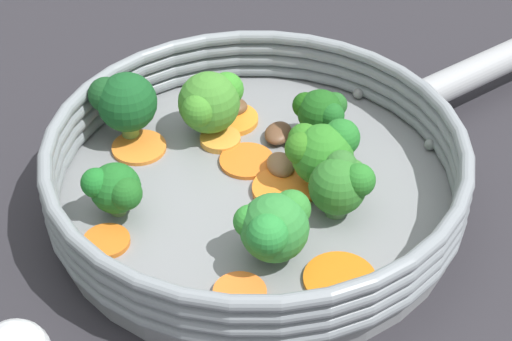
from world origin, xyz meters
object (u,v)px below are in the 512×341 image
(skillet, at_px, (256,195))
(broccoli_floret_1, at_px, (115,189))
(carrot_slice_2, at_px, (283,191))
(carrot_slice_5, at_px, (240,294))
(carrot_slice_4, at_px, (340,279))
(broccoli_floret_3, at_px, (210,102))
(carrot_slice_0, at_px, (220,139))
(mushroom_piece_2, at_px, (228,107))
(carrot_slice_3, at_px, (106,241))
(carrot_slice_6, at_px, (247,161))
(broccoli_floret_5, at_px, (321,112))
(mushroom_piece_0, at_px, (280,165))
(broccoli_floret_4, at_px, (321,151))
(carrot_slice_7, at_px, (139,147))
(mushroom_piece_1, at_px, (284,134))
(carrot_slice_1, at_px, (232,119))
(broccoli_floret_6, at_px, (122,101))
(broccoli_floret_0, at_px, (342,182))
(broccoli_floret_2, at_px, (274,226))

(skillet, xyz_separation_m, broccoli_floret_1, (-0.08, -0.06, 0.03))
(carrot_slice_2, height_order, carrot_slice_5, same)
(skillet, distance_m, carrot_slice_4, 0.11)
(broccoli_floret_3, bearing_deg, carrot_slice_0, -41.94)
(carrot_slice_4, height_order, broccoli_floret_3, broccoli_floret_3)
(mushroom_piece_2, bearing_deg, skillet, -59.09)
(carrot_slice_3, relative_size, carrot_slice_6, 0.78)
(broccoli_floret_1, height_order, broccoli_floret_5, broccoli_floret_5)
(carrot_slice_0, relative_size, mushroom_piece_0, 1.18)
(broccoli_floret_4, xyz_separation_m, broccoli_floret_5, (-0.01, 0.05, -0.00))
(carrot_slice_5, bearing_deg, carrot_slice_0, 113.28)
(skillet, xyz_separation_m, carrot_slice_3, (-0.08, -0.09, 0.01))
(carrot_slice_0, distance_m, carrot_slice_4, 0.17)
(carrot_slice_6, xyz_separation_m, carrot_slice_7, (-0.08, -0.01, -0.00))
(carrot_slice_2, height_order, mushroom_piece_0, mushroom_piece_0)
(carrot_slice_5, height_order, mushroom_piece_1, mushroom_piece_1)
(carrot_slice_1, distance_m, broccoli_floret_6, 0.09)
(carrot_slice_7, height_order, broccoli_floret_4, broccoli_floret_4)
(carrot_slice_6, bearing_deg, mushroom_piece_0, -6.39)
(broccoli_floret_0, distance_m, broccoli_floret_4, 0.03)
(carrot_slice_0, distance_m, mushroom_piece_0, 0.06)
(broccoli_floret_5, distance_m, mushroom_piece_0, 0.05)
(carrot_slice_7, xyz_separation_m, broccoli_floret_4, (0.14, 0.00, 0.03))
(carrot_slice_0, height_order, carrot_slice_1, same)
(skillet, xyz_separation_m, broccoli_floret_5, (0.03, 0.07, 0.04))
(carrot_slice_2, distance_m, carrot_slice_5, 0.10)
(carrot_slice_1, distance_m, mushroom_piece_1, 0.05)
(broccoli_floret_6, bearing_deg, mushroom_piece_1, 15.22)
(broccoli_floret_5, bearing_deg, carrot_slice_2, -98.73)
(broccoli_floret_1, bearing_deg, broccoli_floret_5, 46.87)
(broccoli_floret_5, relative_size, broccoli_floret_6, 0.79)
(carrot_slice_1, relative_size, mushroom_piece_0, 1.56)
(broccoli_floret_0, xyz_separation_m, broccoli_floret_3, (-0.12, 0.06, 0.00))
(carrot_slice_7, bearing_deg, carrot_slice_4, -26.57)
(broccoli_floret_6, bearing_deg, carrot_slice_1, 30.50)
(skillet, relative_size, broccoli_floret_1, 6.76)
(carrot_slice_1, distance_m, broccoli_floret_1, 0.14)
(broccoli_floret_4, xyz_separation_m, mushroom_piece_2, (-0.09, 0.06, -0.02))
(broccoli_floret_1, bearing_deg, carrot_slice_6, 49.42)
(carrot_slice_4, bearing_deg, mushroom_piece_0, 125.18)
(carrot_slice_7, height_order, mushroom_piece_2, mushroom_piece_2)
(carrot_slice_2, distance_m, broccoli_floret_1, 0.12)
(carrot_slice_4, xyz_separation_m, broccoli_floret_0, (-0.02, 0.07, 0.03))
(carrot_slice_0, height_order, broccoli_floret_2, broccoli_floret_2)
(carrot_slice_0, distance_m, mushroom_piece_1, 0.05)
(carrot_slice_7, relative_size, mushroom_piece_1, 1.51)
(carrot_slice_7, distance_m, mushroom_piece_1, 0.11)
(carrot_slice_6, distance_m, broccoli_floret_2, 0.10)
(broccoli_floret_3, distance_m, broccoli_floret_5, 0.09)
(mushroom_piece_1, height_order, mushroom_piece_2, mushroom_piece_2)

